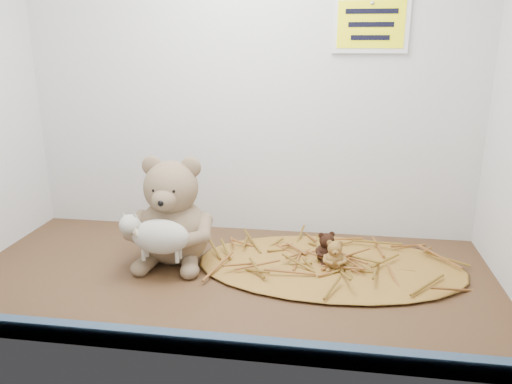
# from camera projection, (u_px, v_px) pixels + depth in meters

# --- Properties ---
(alcove_shell) EXTENTS (1.20, 0.60, 0.90)m
(alcove_shell) POSITION_uv_depth(u_px,v_px,m) (234.00, 71.00, 1.09)
(alcove_shell) COLOR #3C2714
(alcove_shell) RESTS_ON ground
(front_rail) EXTENTS (1.19, 0.02, 0.04)m
(front_rail) POSITION_uv_depth(u_px,v_px,m) (195.00, 343.00, 0.86)
(front_rail) COLOR #334662
(front_rail) RESTS_ON shelf_floor
(straw_bed) EXTENTS (0.63, 0.36, 0.01)m
(straw_bed) POSITION_uv_depth(u_px,v_px,m) (330.00, 265.00, 1.17)
(straw_bed) COLOR brown
(straw_bed) RESTS_ON shelf_floor
(main_teddy) EXTENTS (0.22, 0.23, 0.26)m
(main_teddy) POSITION_uv_depth(u_px,v_px,m) (173.00, 210.00, 1.18)
(main_teddy) COLOR #806D4F
(main_teddy) RESTS_ON shelf_floor
(toy_lamb) EXTENTS (0.17, 0.10, 0.11)m
(toy_lamb) POSITION_uv_depth(u_px,v_px,m) (161.00, 237.00, 1.10)
(toy_lamb) COLOR beige
(toy_lamb) RESTS_ON main_teddy
(mini_teddy_tan) EXTENTS (0.06, 0.06, 0.07)m
(mini_teddy_tan) POSITION_uv_depth(u_px,v_px,m) (335.00, 253.00, 1.14)
(mini_teddy_tan) COLOR #985D31
(mini_teddy_tan) RESTS_ON straw_bed
(mini_teddy_brown) EXTENTS (0.08, 0.08, 0.07)m
(mini_teddy_brown) POSITION_uv_depth(u_px,v_px,m) (326.00, 245.00, 1.18)
(mini_teddy_brown) COLOR black
(mini_teddy_brown) RESTS_ON straw_bed
(wall_sign) EXTENTS (0.16, 0.01, 0.11)m
(wall_sign) POSITION_uv_depth(u_px,v_px,m) (371.00, 25.00, 1.21)
(wall_sign) COLOR #FFF80D
(wall_sign) RESTS_ON back_wall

